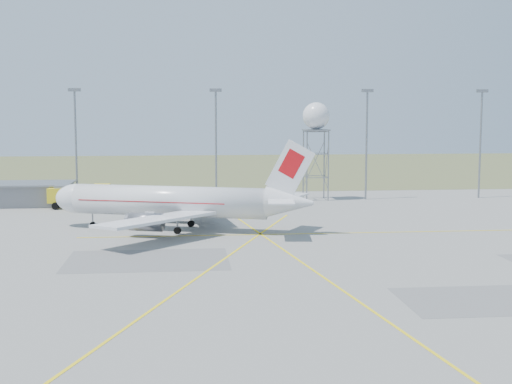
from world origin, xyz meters
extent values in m
plane|color=gray|center=(0.00, 0.00, 0.00)|extent=(400.00, 400.00, 0.00)
cube|color=#4E5E34|center=(0.00, 140.00, 0.01)|extent=(400.00, 120.00, 0.03)
cube|color=slate|center=(-45.00, 64.00, 1.80)|extent=(18.00, 9.00, 3.60)
cube|color=gray|center=(-45.00, 64.00, 3.75)|extent=(19.00, 10.00, 0.30)
cylinder|color=gray|center=(-35.00, 66.00, 10.00)|extent=(0.36, 0.36, 20.00)
cube|color=gray|center=(-35.00, 66.00, 20.20)|extent=(2.20, 0.50, 0.60)
cylinder|color=gray|center=(-10.00, 66.00, 10.00)|extent=(0.36, 0.36, 20.00)
cube|color=gray|center=(-10.00, 66.00, 20.20)|extent=(2.20, 0.50, 0.60)
cylinder|color=gray|center=(18.00, 66.00, 10.00)|extent=(0.36, 0.36, 20.00)
cube|color=gray|center=(18.00, 66.00, 20.20)|extent=(2.20, 0.50, 0.60)
cylinder|color=gray|center=(40.00, 66.00, 10.00)|extent=(0.36, 0.36, 20.00)
cube|color=gray|center=(40.00, 66.00, 20.20)|extent=(2.20, 0.50, 0.60)
cylinder|color=silver|center=(-17.89, 35.11, 4.03)|extent=(27.50, 12.79, 4.24)
ellipsoid|color=silver|center=(-30.96, 39.50, 4.03)|extent=(7.78, 6.18, 4.24)
cube|color=black|center=(-32.17, 39.90, 4.67)|extent=(2.27, 2.72, 1.04)
cone|color=silver|center=(-1.80, 29.72, 4.35)|extent=(7.38, 6.05, 4.24)
cube|color=silver|center=(-1.80, 29.72, 8.80)|extent=(6.54, 2.46, 7.98)
cube|color=#BB0C12|center=(-1.60, 29.65, 9.55)|extent=(3.58, 1.50, 4.09)
cube|color=silver|center=(-1.22, 33.11, 4.88)|extent=(5.07, 6.61, 0.19)
cube|color=silver|center=(-3.38, 26.67, 4.88)|extent=(5.07, 6.61, 0.19)
cube|color=silver|center=(-13.35, 43.66, 2.97)|extent=(7.26, 17.49, 0.38)
cube|color=silver|center=(-19.41, 25.56, 2.97)|extent=(15.53, 15.67, 0.38)
cylinder|color=slate|center=(-16.94, 41.28, 2.02)|extent=(5.00, 3.73, 2.44)
cylinder|color=slate|center=(-20.85, 29.62, 2.02)|extent=(5.00, 3.73, 2.44)
cube|color=#BB0C12|center=(-19.90, 35.79, 4.14)|extent=(21.48, 10.80, 0.13)
cylinder|color=black|center=(-28.95, 38.82, 0.48)|extent=(0.94, 0.94, 0.95)
cube|color=black|center=(-15.88, 34.44, 0.48)|extent=(3.03, 6.37, 0.95)
cylinder|color=gray|center=(-15.88, 34.44, 0.95)|extent=(0.32, 0.32, 1.91)
cylinder|color=gray|center=(6.55, 64.53, 6.49)|extent=(0.24, 0.24, 12.97)
cylinder|color=gray|center=(10.54, 64.53, 6.49)|extent=(0.24, 0.24, 12.97)
cylinder|color=gray|center=(10.54, 68.52, 6.49)|extent=(0.24, 0.24, 12.97)
cylinder|color=gray|center=(6.55, 68.52, 6.49)|extent=(0.24, 0.24, 12.97)
cube|color=gray|center=(8.54, 66.53, 12.97)|extent=(4.59, 4.59, 0.25)
sphere|color=silver|center=(8.54, 66.53, 15.57)|extent=(4.99, 4.99, 4.99)
cube|color=yellow|center=(-33.54, 58.73, 2.27)|extent=(10.53, 4.49, 2.50)
cube|color=yellow|center=(-29.93, 58.34, 3.30)|extent=(3.05, 3.46, 1.59)
cube|color=black|center=(-29.14, 58.25, 3.41)|extent=(0.43, 2.95, 1.14)
cube|color=gray|center=(-34.67, 58.86, 3.75)|extent=(5.94, 3.32, 0.45)
camera|label=1|loc=(-15.85, -63.75, 16.63)|focal=50.00mm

